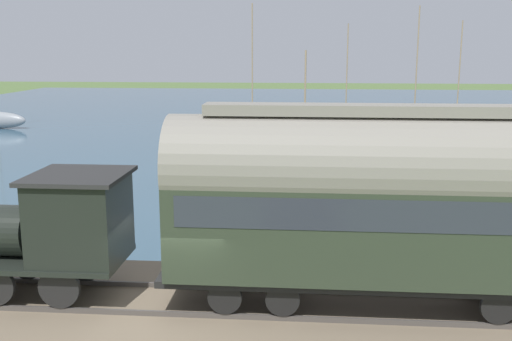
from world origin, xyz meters
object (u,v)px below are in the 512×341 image
rowboat_near_shore (3,218)px  rowboat_mid_harbor (245,230)px  sailboat_teal (456,121)px  sailboat_brown (345,118)px  sailboat_green (252,124)px  passenger_coach (388,197)px  steam_locomotive (27,227)px  rowboat_off_pier (327,212)px  sailboat_yellow (304,156)px  sailboat_navy (414,125)px

rowboat_near_shore → rowboat_mid_harbor: bearing=-78.8°
rowboat_near_shore → sailboat_teal: bearing=-23.5°
sailboat_brown → sailboat_green: 9.02m
passenger_coach → sailboat_green: bearing=10.5°
sailboat_teal → rowboat_mid_harbor: bearing=141.8°
steam_locomotive → rowboat_near_shore: size_ratio=2.70×
sailboat_teal → sailboat_green: (-3.98, 16.03, 0.13)m
rowboat_mid_harbor → rowboat_near_shore: size_ratio=0.92×
sailboat_brown → rowboat_mid_harbor: size_ratio=4.00×
sailboat_green → rowboat_off_pier: 22.64m
sailboat_teal → sailboat_yellow: size_ratio=1.35×
passenger_coach → rowboat_mid_harbor: bearing=30.0°
sailboat_brown → sailboat_navy: sailboat_navy is taller
sailboat_teal → sailboat_green: sailboat_green is taller
sailboat_yellow → rowboat_near_shore: (-12.28, 11.13, -0.31)m
sailboat_teal → sailboat_yellow: 20.00m
sailboat_teal → sailboat_brown: bearing=69.3°
sailboat_brown → rowboat_off_pier: bearing=153.7°
sailboat_green → steam_locomotive: bearing=-178.4°
passenger_coach → sailboat_green: size_ratio=1.06×
sailboat_brown → sailboat_teal: (-1.28, -8.70, 0.00)m
sailboat_teal → rowboat_off_pier: bearing=144.6°
sailboat_green → rowboat_near_shore: (-24.24, 7.16, -0.58)m
sailboat_green → sailboat_teal: bearing=-69.9°
sailboat_navy → rowboat_near_shore: bearing=153.8°
passenger_coach → rowboat_near_shore: (7.51, 13.04, -2.96)m
sailboat_brown → steam_locomotive: bearing=143.9°
passenger_coach → sailboat_brown: bearing=-2.2°
steam_locomotive → rowboat_near_shore: bearing=31.7°
steam_locomotive → rowboat_off_pier: steam_locomotive is taller
sailboat_green → rowboat_mid_harbor: size_ratio=4.60×
sailboat_green → sailboat_yellow: bearing=-155.5°
rowboat_mid_harbor → rowboat_off_pier: size_ratio=0.95×
sailboat_navy → rowboat_mid_harbor: sailboat_navy is taller
sailboat_brown → sailboat_yellow: bearing=147.7°
passenger_coach → sailboat_navy: bearing=-10.9°
passenger_coach → rowboat_mid_harbor: passenger_coach is taller
sailboat_green → rowboat_mid_harbor: sailboat_green is taller
passenger_coach → rowboat_near_shore: size_ratio=4.50×
steam_locomotive → rowboat_near_shore: steam_locomotive is taller
sailboat_navy → sailboat_green: bearing=105.5°
sailboat_brown → sailboat_navy: 6.52m
steam_locomotive → sailboat_brown: (37.01, -9.85, -1.62)m
steam_locomotive → sailboat_navy: (32.62, -14.67, -1.59)m
passenger_coach → sailboat_navy: (32.62, -6.27, -2.48)m
rowboat_near_shore → rowboat_off_pier: (2.15, -12.08, -0.07)m
steam_locomotive → rowboat_mid_harbor: bearing=-33.6°
sailboat_teal → sailboat_yellow: (-15.95, 12.07, -0.13)m
sailboat_brown → rowboat_off_pier: size_ratio=3.81×
steam_locomotive → sailboat_green: 31.88m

